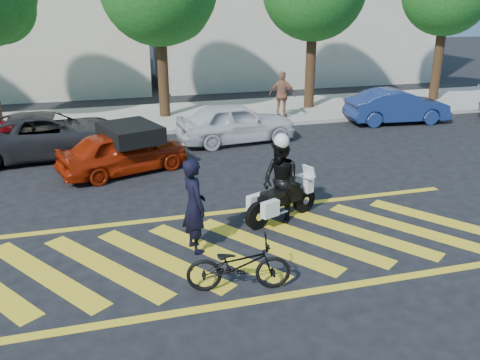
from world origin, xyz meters
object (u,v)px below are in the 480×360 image
object	(u,v)px
officer_bike	(194,206)
parked_mid_right	(236,122)
bicycle	(239,265)
officer_moto	(280,181)
parked_mid_left	(50,135)
red_convertible	(123,151)
police_motorcycle	(281,200)
parked_right	(397,106)

from	to	relation	value
officer_bike	parked_mid_right	bearing A→B (deg)	-32.76
bicycle	officer_moto	distance (m)	3.13
bicycle	parked_mid_left	xyz separation A→B (m)	(-3.75, 9.26, 0.23)
bicycle	parked_mid_left	size ratio (longest dim) A/B	0.36
red_convertible	police_motorcycle	bearing A→B (deg)	-162.54
bicycle	red_convertible	distance (m)	7.17
red_convertible	parked_right	size ratio (longest dim) A/B	0.91
officer_moto	parked_right	bearing A→B (deg)	111.26
police_motorcycle	parked_right	distance (m)	10.95
officer_bike	red_convertible	distance (m)	5.44
officer_bike	parked_mid_right	xyz separation A→B (m)	(2.91, 7.58, -0.27)
bicycle	parked_right	xyz separation A→B (m)	(9.50, 10.27, 0.19)
officer_moto	parked_mid_right	xyz separation A→B (m)	(0.75, 6.68, -0.25)
officer_bike	officer_moto	distance (m)	2.34
officer_bike	police_motorcycle	distance (m)	2.40
red_convertible	parked_mid_left	world-z (taller)	parked_mid_left
parked_mid_right	officer_bike	bearing A→B (deg)	153.62
officer_bike	red_convertible	bearing A→B (deg)	0.03
officer_bike	parked_mid_right	size ratio (longest dim) A/B	0.47
officer_bike	officer_moto	world-z (taller)	officer_bike
police_motorcycle	red_convertible	distance (m)	5.52
police_motorcycle	officer_bike	bearing A→B (deg)	178.86
red_convertible	officer_moto	bearing A→B (deg)	-162.60
red_convertible	parked_mid_right	distance (m)	4.61
parked_mid_right	police_motorcycle	bearing A→B (deg)	168.40
parked_right	red_convertible	bearing A→B (deg)	111.32
officer_bike	parked_right	size ratio (longest dim) A/B	0.48
bicycle	police_motorcycle	distance (m)	3.09
parked_mid_left	parked_mid_right	bearing A→B (deg)	-94.29
parked_mid_left	parked_right	bearing A→B (deg)	-89.94
bicycle	red_convertible	bearing A→B (deg)	23.35
police_motorcycle	bicycle	bearing A→B (deg)	-147.07
parked_right	officer_bike	bearing A→B (deg)	135.62
bicycle	officer_moto	bearing A→B (deg)	-22.67
parked_mid_right	parked_right	xyz separation A→B (m)	(7.05, 1.01, -0.03)
officer_moto	parked_right	size ratio (longest dim) A/B	0.47
bicycle	police_motorcycle	size ratio (longest dim) A/B	0.93
officer_bike	police_motorcycle	size ratio (longest dim) A/B	0.99
red_convertible	parked_mid_left	distance (m)	3.14
officer_bike	bicycle	bearing A→B (deg)	-176.33
red_convertible	parked_right	world-z (taller)	parked_right
police_motorcycle	parked_mid_right	xyz separation A→B (m)	(0.73, 6.69, 0.21)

